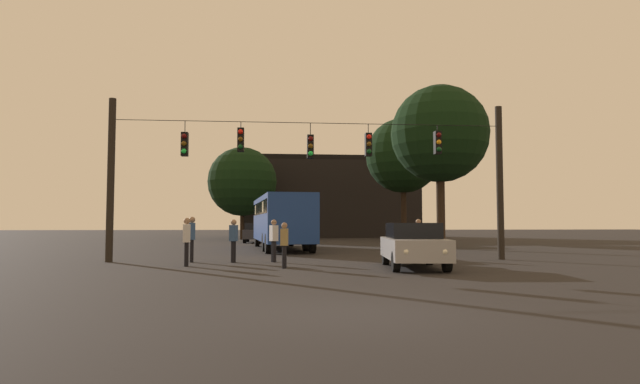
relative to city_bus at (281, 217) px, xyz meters
name	(u,v)px	position (x,y,z in m)	size (l,w,h in m)	color
ground_plane	(297,247)	(1.09, 2.96, -1.87)	(168.00, 168.00, 0.00)	black
overhead_signal_span	(311,168)	(1.06, -9.34, 1.88)	(16.09, 0.44, 6.43)	black
city_bus	(281,217)	(0.00, 0.00, 0.00)	(3.54, 11.19, 3.00)	navy
car_near_right	(413,244)	(4.25, -13.02, -1.07)	(2.24, 4.47, 1.52)	#99999E
car_far_left	(256,232)	(-1.74, 10.62, -1.07)	(1.95, 4.39, 1.52)	#2D2D33
pedestrian_crossing_left	(234,238)	(-1.99, -9.98, -0.93)	(0.33, 0.41, 1.66)	black
pedestrian_crossing_center	(284,243)	(-0.09, -12.70, -1.01)	(0.28, 0.38, 1.53)	black
pedestrian_crossing_right	(274,238)	(-0.44, -9.94, -0.93)	(0.36, 0.42, 1.65)	black
pedestrian_near_bus	(192,236)	(-3.60, -9.73, -0.86)	(0.30, 0.40, 1.76)	black
pedestrian_trailing	(418,236)	(5.65, -8.73, -0.91)	(0.27, 0.38, 1.68)	black
pedestrian_far_side	(187,239)	(-3.49, -11.66, -0.90)	(0.27, 0.38, 1.70)	black
corner_building	(329,198)	(5.68, 26.50, 2.39)	(18.39, 8.59, 8.51)	black
tree_left_silhouette	(440,134)	(9.53, 0.04, 5.00)	(5.87, 5.87, 9.83)	#2D2116
tree_behind_building	(403,156)	(10.44, 12.44, 5.31)	(6.30, 6.30, 10.35)	black
tree_right_far	(242,182)	(-3.31, 18.37, 3.49)	(6.39, 6.39, 8.55)	black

